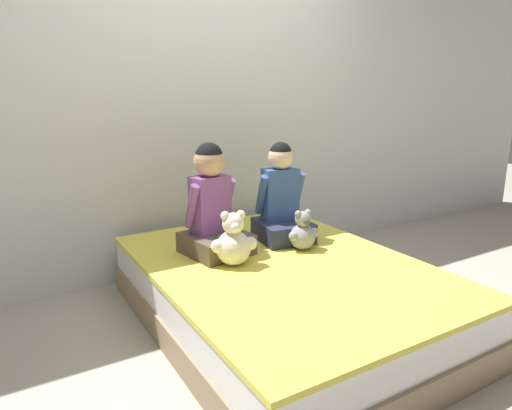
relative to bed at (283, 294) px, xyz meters
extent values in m
plane|color=#B2A899|center=(0.00, 0.00, -0.19)|extent=(14.00, 14.00, 0.00)
cube|color=silver|center=(0.00, 1.11, 1.06)|extent=(8.00, 0.06, 2.50)
cube|color=#997F60|center=(0.00, 0.00, -0.10)|extent=(1.44, 1.98, 0.17)
cube|color=white|center=(0.00, 0.00, 0.07)|extent=(1.41, 1.94, 0.18)
cube|color=#E5D64C|center=(0.00, 0.00, 0.18)|extent=(1.43, 1.96, 0.03)
cube|color=brown|center=(-0.25, 0.35, 0.25)|extent=(0.40, 0.41, 0.12)
cube|color=#7F4789|center=(-0.26, 0.41, 0.49)|extent=(0.24, 0.17, 0.35)
sphere|color=tan|center=(-0.26, 0.41, 0.75)|extent=(0.19, 0.19, 0.19)
sphere|color=black|center=(-0.26, 0.41, 0.78)|extent=(0.16, 0.16, 0.16)
cylinder|color=#7F4789|center=(-0.39, 0.39, 0.50)|extent=(0.08, 0.15, 0.28)
cylinder|color=#7F4789|center=(-0.13, 0.43, 0.50)|extent=(0.08, 0.15, 0.28)
cube|color=#282D47|center=(0.24, 0.35, 0.26)|extent=(0.37, 0.39, 0.13)
cube|color=#33518E|center=(0.25, 0.41, 0.49)|extent=(0.24, 0.16, 0.34)
sphere|color=beige|center=(0.25, 0.41, 0.74)|extent=(0.16, 0.16, 0.16)
sphere|color=black|center=(0.25, 0.41, 0.76)|extent=(0.14, 0.14, 0.14)
cylinder|color=#33518E|center=(0.12, 0.42, 0.50)|extent=(0.08, 0.15, 0.28)
cylinder|color=#33518E|center=(0.38, 0.39, 0.50)|extent=(0.08, 0.15, 0.28)
sphere|color=silver|center=(-0.25, 0.13, 0.29)|extent=(0.20, 0.20, 0.20)
sphere|color=silver|center=(-0.25, 0.13, 0.43)|extent=(0.12, 0.12, 0.12)
sphere|color=white|center=(-0.27, 0.08, 0.43)|extent=(0.06, 0.06, 0.06)
sphere|color=silver|center=(-0.30, 0.14, 0.48)|extent=(0.05, 0.05, 0.05)
sphere|color=silver|center=(-0.21, 0.12, 0.48)|extent=(0.05, 0.05, 0.05)
sphere|color=silver|center=(-0.35, 0.14, 0.32)|extent=(0.08, 0.08, 0.08)
sphere|color=silver|center=(-0.17, 0.09, 0.32)|extent=(0.08, 0.08, 0.08)
sphere|color=#939399|center=(0.24, 0.14, 0.27)|extent=(0.16, 0.16, 0.16)
sphere|color=#939399|center=(0.24, 0.14, 0.39)|extent=(0.10, 0.10, 0.10)
sphere|color=#4C4742|center=(0.24, 0.10, 0.38)|extent=(0.04, 0.04, 0.04)
sphere|color=#939399|center=(0.20, 0.14, 0.42)|extent=(0.04, 0.04, 0.04)
sphere|color=#939399|center=(0.27, 0.14, 0.42)|extent=(0.04, 0.04, 0.04)
sphere|color=#939399|center=(0.16, 0.13, 0.29)|extent=(0.06, 0.06, 0.06)
sphere|color=#939399|center=(0.31, 0.12, 0.29)|extent=(0.06, 0.06, 0.06)
camera|label=1|loc=(-1.40, -2.03, 1.16)|focal=32.00mm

